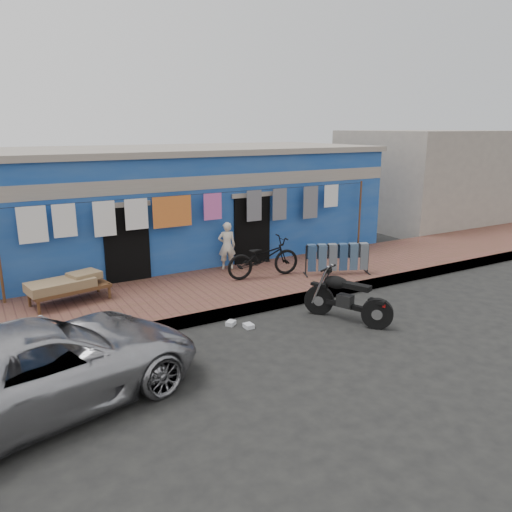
{
  "coord_description": "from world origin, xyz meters",
  "views": [
    {
      "loc": [
        -5.38,
        -7.32,
        3.94
      ],
      "look_at": [
        0.0,
        2.0,
        1.15
      ],
      "focal_mm": 35.0,
      "sensor_mm": 36.0,
      "label": 1
    }
  ],
  "objects_px": {
    "charpoy": "(70,290)",
    "bicycle": "(263,253)",
    "seated_person": "(227,246)",
    "motorcycle": "(348,296)",
    "car": "(44,365)",
    "jeans_rack": "(337,259)"
  },
  "relations": [
    {
      "from": "bicycle",
      "to": "motorcycle",
      "type": "height_order",
      "value": "bicycle"
    },
    {
      "from": "bicycle",
      "to": "motorcycle",
      "type": "distance_m",
      "value": 2.93
    },
    {
      "from": "car",
      "to": "motorcycle",
      "type": "xyz_separation_m",
      "value": [
        5.91,
        0.4,
        -0.12
      ]
    },
    {
      "from": "car",
      "to": "motorcycle",
      "type": "relative_size",
      "value": 2.63
    },
    {
      "from": "seated_person",
      "to": "bicycle",
      "type": "distance_m",
      "value": 1.2
    },
    {
      "from": "motorcycle",
      "to": "charpoy",
      "type": "relative_size",
      "value": 0.98
    },
    {
      "from": "charpoy",
      "to": "bicycle",
      "type": "bearing_deg",
      "value": -5.71
    },
    {
      "from": "car",
      "to": "seated_person",
      "type": "xyz_separation_m",
      "value": [
        5.14,
        4.4,
        0.23
      ]
    },
    {
      "from": "seated_person",
      "to": "motorcycle",
      "type": "distance_m",
      "value": 4.09
    },
    {
      "from": "car",
      "to": "seated_person",
      "type": "distance_m",
      "value": 6.77
    },
    {
      "from": "car",
      "to": "bicycle",
      "type": "xyz_separation_m",
      "value": [
        5.61,
        3.3,
        0.21
      ]
    },
    {
      "from": "motorcycle",
      "to": "jeans_rack",
      "type": "xyz_separation_m",
      "value": [
        1.46,
        2.15,
        0.12
      ]
    },
    {
      "from": "car",
      "to": "jeans_rack",
      "type": "height_order",
      "value": "car"
    },
    {
      "from": "seated_person",
      "to": "charpoy",
      "type": "xyz_separation_m",
      "value": [
        -4.13,
        -0.64,
        -0.35
      ]
    },
    {
      "from": "car",
      "to": "charpoy",
      "type": "height_order",
      "value": "car"
    },
    {
      "from": "seated_person",
      "to": "car",
      "type": "bearing_deg",
      "value": 60.0
    },
    {
      "from": "charpoy",
      "to": "jeans_rack",
      "type": "height_order",
      "value": "jeans_rack"
    },
    {
      "from": "bicycle",
      "to": "motorcycle",
      "type": "xyz_separation_m",
      "value": [
        0.3,
        -2.9,
        -0.32
      ]
    },
    {
      "from": "seated_person",
      "to": "jeans_rack",
      "type": "bearing_deg",
      "value": 159.69
    },
    {
      "from": "car",
      "to": "bicycle",
      "type": "distance_m",
      "value": 6.51
    },
    {
      "from": "bicycle",
      "to": "jeans_rack",
      "type": "bearing_deg",
      "value": -106.92
    },
    {
      "from": "car",
      "to": "seated_person",
      "type": "bearing_deg",
      "value": -64.22
    }
  ]
}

